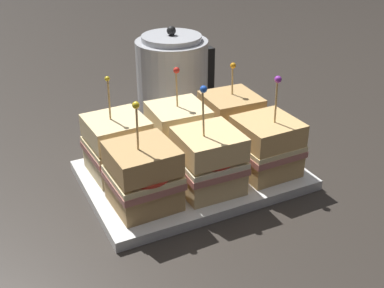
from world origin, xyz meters
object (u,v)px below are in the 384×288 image
serving_platter (192,175)px  sandwich_front_left (143,176)px  sandwich_front_right (266,146)px  sandwich_front_center (206,162)px  sandwich_back_right (230,120)px  sandwich_back_left (117,146)px  kettle_steel (173,78)px  sandwich_back_center (179,132)px

serving_platter → sandwich_front_left: 0.14m
sandwich_front_right → sandwich_front_center: bearing=-178.3°
sandwich_front_right → sandwich_back_right: bearing=92.1°
sandwich_back_right → serving_platter: bearing=-152.3°
sandwich_front_center → sandwich_back_left: (-0.11, 0.12, -0.00)m
serving_platter → kettle_steel: kettle_steel is taller
sandwich_back_center → sandwich_front_right: bearing=-44.8°
sandwich_front_left → sandwich_back_left: 0.11m
serving_platter → sandwich_back_left: (-0.12, 0.06, 0.06)m
sandwich_front_left → sandwich_front_center: bearing=-2.1°
sandwich_front_center → sandwich_back_center: sandwich_front_center is taller
sandwich_front_center → sandwich_back_center: bearing=87.2°
sandwich_front_center → kettle_steel: bearing=74.9°
sandwich_back_left → sandwich_front_left: bearing=-88.4°
sandwich_back_right → sandwich_back_left: bearing=-179.6°
sandwich_front_left → sandwich_front_right: 0.23m
sandwich_front_center → sandwich_back_left: 0.16m
sandwich_front_center → sandwich_front_right: bearing=1.7°
sandwich_back_center → kettle_steel: kettle_steel is taller
sandwich_back_left → sandwich_back_right: bearing=0.4°
sandwich_front_left → sandwich_back_left: bearing=91.6°
sandwich_front_left → sandwich_front_right: size_ratio=1.00×
sandwich_front_left → sandwich_front_center: 0.11m
kettle_steel → sandwich_front_center: bearing=-105.1°
sandwich_front_right → sandwich_back_right: (-0.00, 0.12, 0.00)m
serving_platter → sandwich_back_left: sandwich_back_left is taller
sandwich_front_right → sandwich_back_center: 0.16m
sandwich_back_left → kettle_steel: 0.29m
sandwich_back_center → serving_platter: bearing=-91.9°
sandwich_back_left → kettle_steel: kettle_steel is taller
sandwich_back_left → sandwich_back_center: bearing=-0.2°
sandwich_back_center → kettle_steel: size_ratio=0.84×
sandwich_front_center → sandwich_front_right: 0.12m
sandwich_front_right → kettle_steel: (-0.03, 0.33, 0.03)m
sandwich_front_left → sandwich_back_right: 0.25m
sandwich_back_center → sandwich_back_left: bearing=179.8°
sandwich_back_right → sandwich_front_right: bearing=-87.9°
sandwich_front_left → sandwich_back_center: 0.16m
sandwich_back_left → kettle_steel: size_ratio=0.86×
sandwich_back_right → sandwich_back_center: bearing=-178.8°
sandwich_front_left → sandwich_back_right: (0.23, 0.12, 0.00)m
sandwich_front_right → sandwich_back_left: sandwich_front_right is taller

